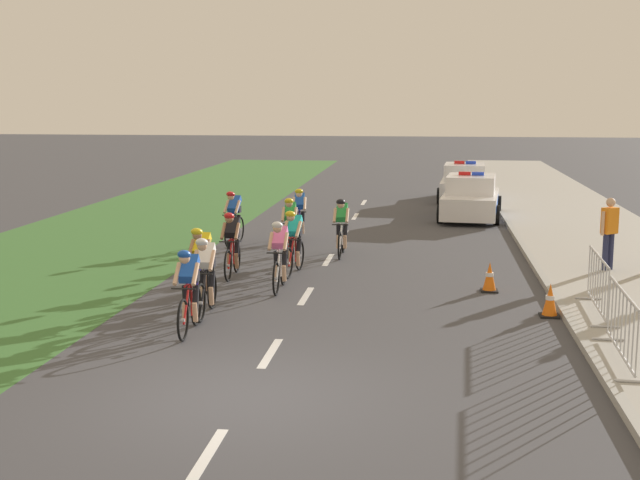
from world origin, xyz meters
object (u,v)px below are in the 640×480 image
Objects in this scene: spectator_back at (609,229)px; police_car_second at (465,184)px; cyclist_tenth at (300,213)px; traffic_cone_mid at (550,301)px; cyclist_lead at (189,289)px; police_car_nearest at (471,199)px; cyclist_fifth at (232,243)px; cyclist_seventh at (342,226)px; traffic_cone_near at (490,277)px; cyclist_ninth at (234,217)px; crowd_barrier_middle at (598,285)px; cyclist_fourth at (280,254)px; cyclist_second at (206,275)px; cyclist_sixth at (294,241)px; cyclist_third at (201,262)px; cyclist_eighth at (290,225)px; crowd_barrier_front at (622,326)px.

police_car_second is at bearing 100.87° from spectator_back.
cyclist_tenth is 9.89m from traffic_cone_mid.
cyclist_lead is 0.38× the size of police_car_nearest.
cyclist_fifth is 1.00× the size of cyclist_tenth.
traffic_cone_near is (3.52, -3.64, -0.48)m from cyclist_seventh.
cyclist_ninth reaches higher than crowd_barrier_middle.
cyclist_fourth is 0.38× the size of police_car_second.
cyclist_fifth is (-1.31, 1.23, 0.00)m from cyclist_fourth.
police_car_nearest is at bearing 64.01° from cyclist_seventh.
cyclist_lead is 20.83m from police_car_second.
cyclist_fifth is 16.47m from police_car_second.
cyclist_ninth is (-1.23, 7.68, 0.00)m from cyclist_second.
cyclist_ninth is 1.03× the size of spectator_back.
traffic_cone_mid is (5.36, -3.20, -0.48)m from cyclist_sixth.
police_car_second is at bearing 95.29° from crowd_barrier_middle.
cyclist_tenth is at bearing 129.98° from traffic_cone_near.
police_car_second is at bearing 58.73° from cyclist_ninth.
police_car_second is 1.94× the size of crowd_barrier_middle.
police_car_nearest is (3.65, 7.48, -0.11)m from cyclist_seventh.
spectator_back is (2.83, 2.10, 0.77)m from traffic_cone_near.
cyclist_third is at bearing 176.27° from crowd_barrier_middle.
police_car_second is (3.65, 12.51, -0.11)m from cyclist_seventh.
crowd_barrier_middle is (1.68, -18.18, -0.03)m from police_car_second.
cyclist_fourth is at bearing 37.05° from cyclist_third.
cyclist_second and cyclist_eighth have the same top height.
cyclist_second is at bearing -71.17° from cyclist_third.
cyclist_fifth is at bearing 142.12° from crowd_barrier_front.
cyclist_eighth is 0.38× the size of police_car_nearest.
cyclist_seventh and cyclist_tenth have the same top height.
cyclist_tenth reaches higher than traffic_cone_near.
cyclist_tenth is at bearing 81.43° from cyclist_fifth.
cyclist_lead is at bearing -163.06° from traffic_cone_mid.
cyclist_second is 1.24m from cyclist_third.
cyclist_second and cyclist_seventh have the same top height.
crowd_barrier_front is at bearing -50.21° from cyclist_ninth.
traffic_cone_mid is at bearing 177.18° from crowd_barrier_middle.
police_car_second is at bearing 63.58° from cyclist_tenth.
spectator_back is (2.70, -9.02, 0.40)m from police_car_nearest.
cyclist_ninth is at bearing 99.10° from cyclist_second.
cyclist_seventh is at bearing 77.60° from cyclist_fourth.
spectator_back reaches higher than cyclist_second.
cyclist_sixth is 2.68× the size of traffic_cone_mid.
crowd_barrier_front is at bearing -85.99° from police_car_second.
police_car_nearest is at bearing 45.68° from cyclist_tenth.
cyclist_fourth is at bearing 165.93° from crowd_barrier_middle.
crowd_barrier_front is 3.63× the size of traffic_cone_near.
cyclist_sixth is at bearing -106.81° from police_car_second.
cyclist_third is at bearing 155.29° from crowd_barrier_front.
cyclist_eighth is at bearing 101.21° from cyclist_sixth.
cyclist_tenth is at bearing -116.42° from police_car_second.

